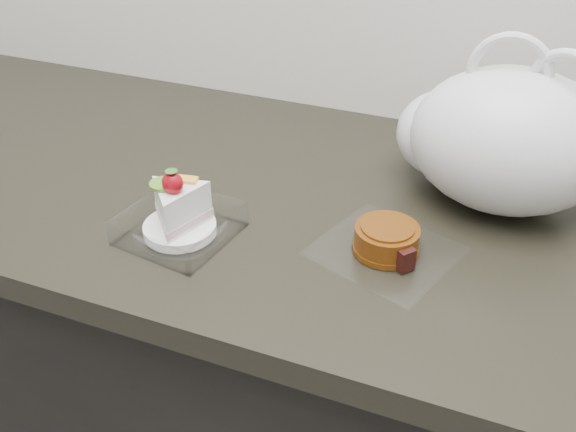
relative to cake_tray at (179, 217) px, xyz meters
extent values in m
cube|color=black|center=(0.19, 0.16, -0.50)|extent=(2.00, 0.60, 0.86)
cube|color=black|center=(0.19, 0.16, -0.05)|extent=(2.04, 0.64, 0.04)
cube|color=white|center=(0.00, 0.00, -0.03)|extent=(0.15, 0.15, 0.00)
cylinder|color=white|center=(0.00, 0.00, -0.02)|extent=(0.10, 0.10, 0.01)
ellipsoid|color=#AD0B1C|center=(0.00, -0.01, 0.06)|extent=(0.03, 0.02, 0.03)
cone|color=#2D7223|center=(0.00, -0.01, 0.07)|extent=(0.02, 0.02, 0.01)
cylinder|color=olive|center=(-0.02, 0.00, 0.05)|extent=(0.04, 0.04, 0.00)
cube|color=#FFAB30|center=(0.00, 0.02, 0.05)|extent=(0.05, 0.02, 0.00)
cube|color=white|center=(0.27, 0.07, -0.03)|extent=(0.21, 0.20, 0.00)
cylinder|color=brown|center=(0.27, 0.07, -0.01)|extent=(0.10, 0.10, 0.04)
cylinder|color=brown|center=(0.27, 0.07, -0.02)|extent=(0.10, 0.10, 0.01)
cylinder|color=brown|center=(0.27, 0.07, 0.01)|extent=(0.08, 0.08, 0.00)
cube|color=black|center=(0.30, 0.04, -0.01)|extent=(0.03, 0.03, 0.03)
ellipsoid|color=white|center=(0.39, 0.24, 0.07)|extent=(0.31, 0.26, 0.20)
ellipsoid|color=white|center=(0.31, 0.28, 0.05)|extent=(0.19, 0.17, 0.13)
torus|color=white|center=(0.37, 0.24, 0.17)|extent=(0.11, 0.02, 0.11)
torus|color=white|center=(0.44, 0.23, 0.16)|extent=(0.10, 0.06, 0.10)
camera|label=1|loc=(0.40, -0.61, 0.48)|focal=40.00mm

